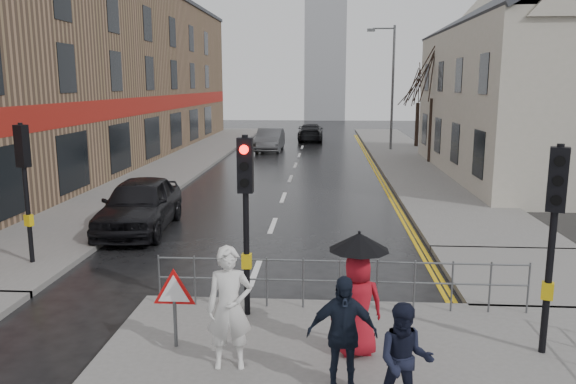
# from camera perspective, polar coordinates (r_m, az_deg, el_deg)

# --- Properties ---
(ground) EXTENTS (120.00, 120.00, 0.00)m
(ground) POSITION_cam_1_polar(r_m,az_deg,el_deg) (10.82, -5.36, -13.30)
(ground) COLOR black
(ground) RESTS_ON ground
(left_pavement) EXTENTS (4.00, 44.00, 0.14)m
(left_pavement) POSITION_cam_1_polar(r_m,az_deg,el_deg) (34.01, -10.08, 3.39)
(left_pavement) COLOR #605E5B
(left_pavement) RESTS_ON ground
(right_pavement) EXTENTS (4.00, 40.00, 0.14)m
(right_pavement) POSITION_cam_1_polar(r_m,az_deg,el_deg) (35.34, 11.72, 3.61)
(right_pavement) COLOR #605E5B
(right_pavement) RESTS_ON ground
(pavement_bridge_right) EXTENTS (4.00, 4.20, 0.14)m
(pavement_bridge_right) POSITION_cam_1_polar(r_m,az_deg,el_deg) (14.31, 23.71, -7.77)
(pavement_bridge_right) COLOR #605E5B
(pavement_bridge_right) RESTS_ON ground
(building_left_terrace) EXTENTS (8.00, 42.00, 10.00)m
(building_left_terrace) POSITION_cam_1_polar(r_m,az_deg,el_deg) (34.54, -19.84, 11.24)
(building_left_terrace) COLOR #82634B
(building_left_terrace) RESTS_ON ground
(building_right_cream) EXTENTS (9.00, 16.40, 10.10)m
(building_right_cream) POSITION_cam_1_polar(r_m,az_deg,el_deg) (29.61, 24.75, 10.62)
(building_right_cream) COLOR #BEB5A6
(building_right_cream) RESTS_ON ground
(church_tower) EXTENTS (5.00, 5.00, 18.00)m
(church_tower) POSITION_cam_1_polar(r_m,az_deg,el_deg) (71.88, 3.82, 14.55)
(church_tower) COLOR #999BA1
(church_tower) RESTS_ON ground
(traffic_signal_near_left) EXTENTS (0.28, 0.27, 3.40)m
(traffic_signal_near_left) POSITION_cam_1_polar(r_m,az_deg,el_deg) (10.22, -4.32, -0.23)
(traffic_signal_near_left) COLOR black
(traffic_signal_near_left) RESTS_ON near_pavement
(traffic_signal_near_right) EXTENTS (0.34, 0.33, 3.40)m
(traffic_signal_near_right) POSITION_cam_1_polar(r_m,az_deg,el_deg) (9.63, 25.45, -1.97)
(traffic_signal_near_right) COLOR black
(traffic_signal_near_right) RESTS_ON near_pavement
(traffic_signal_far_left) EXTENTS (0.34, 0.33, 3.40)m
(traffic_signal_far_left) POSITION_cam_1_polar(r_m,az_deg,el_deg) (14.73, -25.22, 2.19)
(traffic_signal_far_left) COLOR black
(traffic_signal_far_left) RESTS_ON left_pavement
(guard_railing_front) EXTENTS (7.14, 0.04, 1.00)m
(guard_railing_front) POSITION_cam_1_polar(r_m,az_deg,el_deg) (10.94, 5.31, -8.18)
(guard_railing_front) COLOR #595B5E
(guard_railing_front) RESTS_ON near_pavement
(warning_sign) EXTENTS (0.80, 0.07, 1.35)m
(warning_sign) POSITION_cam_1_polar(r_m,az_deg,el_deg) (9.49, -11.50, -10.22)
(warning_sign) COLOR #595B5E
(warning_sign) RESTS_ON near_pavement
(street_lamp) EXTENTS (1.83, 0.25, 8.00)m
(street_lamp) POSITION_cam_1_polar(r_m,az_deg,el_deg) (37.96, 10.34, 11.17)
(street_lamp) COLOR #595B5E
(street_lamp) RESTS_ON right_pavement
(tree_near) EXTENTS (2.40, 2.40, 6.58)m
(tree_near) POSITION_cam_1_polar(r_m,az_deg,el_deg) (32.28, 14.60, 11.84)
(tree_near) COLOR black
(tree_near) RESTS_ON right_pavement
(tree_far) EXTENTS (2.40, 2.40, 5.64)m
(tree_far) POSITION_cam_1_polar(r_m,az_deg,el_deg) (40.24, 13.14, 10.64)
(tree_far) COLOR black
(tree_far) RESTS_ON right_pavement
(pedestrian_a) EXTENTS (0.75, 0.54, 1.91)m
(pedestrian_a) POSITION_cam_1_polar(r_m,az_deg,el_deg) (8.71, -5.97, -11.64)
(pedestrian_a) COLOR silver
(pedestrian_a) RESTS_ON near_pavement
(pedestrian_b) EXTENTS (0.81, 0.66, 1.53)m
(pedestrian_b) POSITION_cam_1_polar(r_m,az_deg,el_deg) (7.74, 11.77, -16.40)
(pedestrian_b) COLOR black
(pedestrian_b) RESTS_ON near_pavement
(pedestrian_with_umbrella) EXTENTS (0.96, 0.96, 2.02)m
(pedestrian_with_umbrella) POSITION_cam_1_polar(r_m,az_deg,el_deg) (9.06, 7.12, -9.71)
(pedestrian_with_umbrella) COLOR #A71320
(pedestrian_with_umbrella) RESTS_ON near_pavement
(pedestrian_d) EXTENTS (1.03, 0.50, 1.70)m
(pedestrian_d) POSITION_cam_1_polar(r_m,az_deg,el_deg) (8.13, 5.51, -14.16)
(pedestrian_d) COLOR black
(pedestrian_d) RESTS_ON near_pavement
(car_parked) EXTENTS (2.20, 4.88, 1.63)m
(car_parked) POSITION_cam_1_polar(r_m,az_deg,el_deg) (17.71, -14.83, -1.23)
(car_parked) COLOR black
(car_parked) RESTS_ON ground
(car_mid) EXTENTS (1.69, 4.60, 1.50)m
(car_mid) POSITION_cam_1_polar(r_m,az_deg,el_deg) (37.67, -1.86, 5.32)
(car_mid) COLOR #444549
(car_mid) RESTS_ON ground
(car_far) EXTENTS (1.97, 4.78, 1.38)m
(car_far) POSITION_cam_1_polar(r_m,az_deg,el_deg) (44.35, 2.30, 6.09)
(car_far) COLOR black
(car_far) RESTS_ON ground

